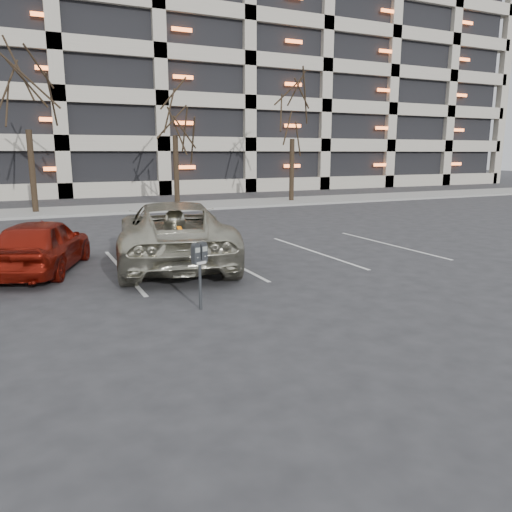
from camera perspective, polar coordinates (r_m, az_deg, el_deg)
The scene contains 10 objects.
ground at distance 11.06m, azimuth -5.67°, elevation -3.44°, with size 140.00×140.00×0.00m, color #28282B.
sidewalk at distance 26.48m, azimuth -17.34°, elevation 5.06°, with size 80.00×4.00×0.12m, color gray.
stall_lines at distance 12.89m, azimuth -14.99°, elevation -1.58°, with size 16.90×5.20×0.00m.
parking_garage at distance 47.02m, azimuth -5.86°, elevation 19.44°, with size 52.00×20.00×19.00m.
tree_b at distance 26.32m, azimuth -25.02°, elevation 18.19°, with size 3.85×3.85×8.75m.
tree_c at distance 27.34m, azimuth -9.39°, elevation 18.26°, with size 3.70×3.70×8.40m.
tree_d at distance 30.01m, azimuth 4.23°, elevation 17.47°, with size 3.60×3.60×8.18m.
parking_meter at distance 9.23m, azimuth -6.47°, elevation -0.38°, with size 0.34×0.22×1.25m.
suv_silver at distance 13.26m, azimuth -9.36°, elevation 2.65°, with size 3.91×6.40×1.66m.
car_red at distance 13.25m, azimuth -23.32°, elevation 1.17°, with size 1.59×3.96×1.35m, color maroon.
Camera 1 is at (-3.51, -10.09, 2.88)m, focal length 35.00 mm.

